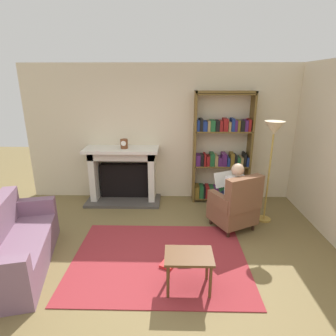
# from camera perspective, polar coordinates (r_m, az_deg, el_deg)

# --- Properties ---
(ground) EXTENTS (14.00, 14.00, 0.00)m
(ground) POSITION_cam_1_polar(r_m,az_deg,el_deg) (3.78, -2.04, -21.13)
(ground) COLOR brown
(back_wall) EXTENTS (5.60, 0.10, 2.70)m
(back_wall) POSITION_cam_1_polar(r_m,az_deg,el_deg) (5.59, -0.73, 7.16)
(back_wall) COLOR beige
(back_wall) RESTS_ON ground
(side_wall_right) EXTENTS (0.10, 5.20, 2.70)m
(side_wall_right) POSITION_cam_1_polar(r_m,az_deg,el_deg) (4.97, 30.95, 3.28)
(side_wall_right) COLOR beige
(side_wall_right) RESTS_ON ground
(area_rug) EXTENTS (2.40, 1.80, 0.01)m
(area_rug) POSITION_cam_1_polar(r_m,az_deg,el_deg) (4.02, -1.79, -18.39)
(area_rug) COLOR maroon
(area_rug) RESTS_ON ground
(fireplace) EXTENTS (1.49, 0.64, 1.12)m
(fireplace) POSITION_cam_1_polar(r_m,az_deg,el_deg) (5.63, -9.27, -0.98)
(fireplace) COLOR #4C4742
(fireplace) RESTS_ON ground
(mantel_clock) EXTENTS (0.14, 0.14, 0.18)m
(mantel_clock) POSITION_cam_1_polar(r_m,az_deg,el_deg) (5.35, -9.12, 5.00)
(mantel_clock) COLOR brown
(mantel_clock) RESTS_ON fireplace
(bookshelf) EXTENTS (1.13, 0.32, 2.20)m
(bookshelf) POSITION_cam_1_polar(r_m,az_deg,el_deg) (5.53, 11.12, 2.98)
(bookshelf) COLOR brown
(bookshelf) RESTS_ON ground
(armchair_reading) EXTENTS (0.85, 0.85, 0.97)m
(armchair_reading) POSITION_cam_1_polar(r_m,az_deg,el_deg) (4.65, 13.88, -7.61)
(armchair_reading) COLOR #331E14
(armchair_reading) RESTS_ON ground
(seated_reader) EXTENTS (0.53, 0.60, 1.14)m
(seated_reader) POSITION_cam_1_polar(r_m,az_deg,el_deg) (4.65, 13.14, -4.89)
(seated_reader) COLOR white
(seated_reader) RESTS_ON ground
(sofa_floral) EXTENTS (1.10, 1.82, 0.85)m
(sofa_floral) POSITION_cam_1_polar(r_m,az_deg,el_deg) (4.21, -29.51, -14.02)
(sofa_floral) COLOR slate
(sofa_floral) RESTS_ON ground
(side_table) EXTENTS (0.56, 0.39, 0.47)m
(side_table) POSITION_cam_1_polar(r_m,az_deg,el_deg) (3.35, 4.35, -18.60)
(side_table) COLOR brown
(side_table) RESTS_ON ground
(scattered_books) EXTENTS (0.43, 0.32, 0.04)m
(scattered_books) POSITION_cam_1_polar(r_m,az_deg,el_deg) (3.91, 1.56, -19.08)
(scattered_books) COLOR #267233
(scattered_books) RESTS_ON area_rug
(floor_lamp) EXTENTS (0.32, 0.32, 1.76)m
(floor_lamp) POSITION_cam_1_polar(r_m,az_deg,el_deg) (4.79, 21.04, 5.93)
(floor_lamp) COLOR #B7933F
(floor_lamp) RESTS_ON ground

